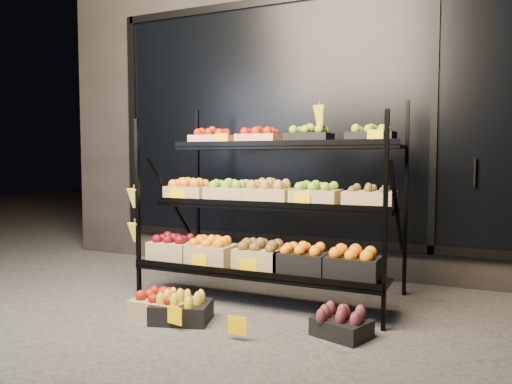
% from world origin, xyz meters
% --- Properties ---
extents(ground, '(24.00, 24.00, 0.00)m').
position_xyz_m(ground, '(0.00, 0.00, 0.00)').
color(ground, '#514F4C').
rests_on(ground, ground).
extents(building, '(6.00, 2.08, 3.50)m').
position_xyz_m(building, '(0.00, 2.59, 1.75)').
color(building, '#2D2826').
rests_on(building, ground).
extents(display_rack, '(2.18, 1.02, 1.73)m').
position_xyz_m(display_rack, '(-0.01, 0.60, 0.79)').
color(display_rack, black).
rests_on(display_rack, ground).
extents(tag_floor_a, '(0.13, 0.01, 0.12)m').
position_xyz_m(tag_floor_a, '(-0.28, -0.40, 0.06)').
color(tag_floor_a, '#FFCA00').
rests_on(tag_floor_a, ground).
extents(tag_floor_b, '(0.13, 0.01, 0.12)m').
position_xyz_m(tag_floor_b, '(0.20, -0.40, 0.06)').
color(tag_floor_b, '#FFCA00').
rests_on(tag_floor_b, ground).
extents(floor_crate_left, '(0.42, 0.31, 0.21)m').
position_xyz_m(floor_crate_left, '(-0.51, -0.22, 0.10)').
color(floor_crate_left, tan).
rests_on(floor_crate_left, ground).
extents(floor_crate_midleft, '(0.48, 0.40, 0.20)m').
position_xyz_m(floor_crate_midleft, '(-0.33, -0.23, 0.10)').
color(floor_crate_midleft, black).
rests_on(floor_crate_midleft, ground).
extents(floor_crate_right, '(0.41, 0.36, 0.18)m').
position_xyz_m(floor_crate_right, '(0.79, -0.05, 0.09)').
color(floor_crate_right, black).
rests_on(floor_crate_right, ground).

